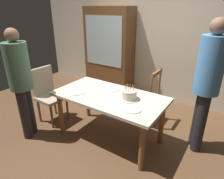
{
  "coord_description": "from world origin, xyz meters",
  "views": [
    {
      "loc": [
        1.44,
        -2.05,
        1.88
      ],
      "look_at": [
        0.05,
        0.0,
        0.82
      ],
      "focal_mm": 31.01,
      "sensor_mm": 36.0,
      "label": 1
    }
  ],
  "objects_px": {
    "chair_spindle_back": "(145,97)",
    "person_celebrant": "(21,80)",
    "plate_far_side": "(112,89)",
    "chair_upholstered": "(48,92)",
    "dining_table": "(109,101)",
    "plate_near_celebrant": "(77,92)",
    "birthday_cake": "(129,95)",
    "china_cabinet": "(109,51)",
    "plate_near_guest": "(132,109)",
    "person_guest": "(207,81)"
  },
  "relations": [
    {
      "from": "chair_spindle_back",
      "to": "person_celebrant",
      "type": "bearing_deg",
      "value": -133.24
    },
    {
      "from": "plate_far_side",
      "to": "chair_upholstered",
      "type": "distance_m",
      "value": 1.18
    },
    {
      "from": "dining_table",
      "to": "chair_upholstered",
      "type": "xyz_separation_m",
      "value": [
        -1.19,
        -0.15,
        -0.1
      ]
    },
    {
      "from": "plate_near_celebrant",
      "to": "chair_spindle_back",
      "type": "height_order",
      "value": "chair_spindle_back"
    },
    {
      "from": "birthday_cake",
      "to": "china_cabinet",
      "type": "distance_m",
      "value": 2.05
    },
    {
      "from": "chair_spindle_back",
      "to": "plate_near_guest",
      "type": "bearing_deg",
      "value": -74.68
    },
    {
      "from": "dining_table",
      "to": "person_celebrant",
      "type": "bearing_deg",
      "value": -149.09
    },
    {
      "from": "plate_far_side",
      "to": "person_guest",
      "type": "xyz_separation_m",
      "value": [
        1.24,
        0.32,
        0.29
      ]
    },
    {
      "from": "plate_far_side",
      "to": "person_guest",
      "type": "height_order",
      "value": "person_guest"
    },
    {
      "from": "birthday_cake",
      "to": "plate_near_guest",
      "type": "height_order",
      "value": "birthday_cake"
    },
    {
      "from": "plate_far_side",
      "to": "plate_near_guest",
      "type": "height_order",
      "value": "same"
    },
    {
      "from": "dining_table",
      "to": "person_guest",
      "type": "relative_size",
      "value": 0.9
    },
    {
      "from": "person_celebrant",
      "to": "china_cabinet",
      "type": "xyz_separation_m",
      "value": [
        -0.0,
        2.2,
        0.02
      ]
    },
    {
      "from": "plate_near_celebrant",
      "to": "plate_near_guest",
      "type": "xyz_separation_m",
      "value": [
        0.92,
        0.0,
        0.0
      ]
    },
    {
      "from": "plate_near_celebrant",
      "to": "person_guest",
      "type": "bearing_deg",
      "value": 23.72
    },
    {
      "from": "plate_near_guest",
      "to": "china_cabinet",
      "type": "height_order",
      "value": "china_cabinet"
    },
    {
      "from": "plate_near_guest",
      "to": "person_celebrant",
      "type": "bearing_deg",
      "value": -163.66
    },
    {
      "from": "dining_table",
      "to": "birthday_cake",
      "type": "distance_m",
      "value": 0.34
    },
    {
      "from": "birthday_cake",
      "to": "plate_near_celebrant",
      "type": "bearing_deg",
      "value": -161.93
    },
    {
      "from": "birthday_cake",
      "to": "plate_near_guest",
      "type": "bearing_deg",
      "value": -52.49
    },
    {
      "from": "dining_table",
      "to": "chair_upholstered",
      "type": "height_order",
      "value": "chair_upholstered"
    },
    {
      "from": "person_guest",
      "to": "dining_table",
      "type": "bearing_deg",
      "value": -156.13
    },
    {
      "from": "plate_near_celebrant",
      "to": "person_guest",
      "type": "distance_m",
      "value": 1.77
    },
    {
      "from": "chair_spindle_back",
      "to": "chair_upholstered",
      "type": "bearing_deg",
      "value": -147.85
    },
    {
      "from": "plate_near_celebrant",
      "to": "plate_near_guest",
      "type": "relative_size",
      "value": 1.0
    },
    {
      "from": "chair_upholstered",
      "to": "person_guest",
      "type": "xyz_separation_m",
      "value": [
        2.34,
        0.66,
        0.49
      ]
    },
    {
      "from": "china_cabinet",
      "to": "plate_near_celebrant",
      "type": "bearing_deg",
      "value": -69.78
    },
    {
      "from": "chair_spindle_back",
      "to": "person_guest",
      "type": "distance_m",
      "value": 1.11
    },
    {
      "from": "dining_table",
      "to": "china_cabinet",
      "type": "relative_size",
      "value": 0.84
    },
    {
      "from": "plate_near_celebrant",
      "to": "dining_table",
      "type": "bearing_deg",
      "value": 23.33
    },
    {
      "from": "dining_table",
      "to": "china_cabinet",
      "type": "distance_m",
      "value": 1.92
    },
    {
      "from": "chair_upholstered",
      "to": "china_cabinet",
      "type": "height_order",
      "value": "china_cabinet"
    },
    {
      "from": "plate_near_guest",
      "to": "china_cabinet",
      "type": "relative_size",
      "value": 0.12
    },
    {
      "from": "person_celebrant",
      "to": "person_guest",
      "type": "xyz_separation_m",
      "value": [
        2.24,
        1.16,
        0.09
      ]
    },
    {
      "from": "dining_table",
      "to": "birthday_cake",
      "type": "relative_size",
      "value": 5.71
    },
    {
      "from": "plate_far_side",
      "to": "person_celebrant",
      "type": "xyz_separation_m",
      "value": [
        -1.0,
        -0.84,
        0.21
      ]
    },
    {
      "from": "china_cabinet",
      "to": "person_celebrant",
      "type": "bearing_deg",
      "value": -89.93
    },
    {
      "from": "dining_table",
      "to": "chair_upholstered",
      "type": "relative_size",
      "value": 1.68
    },
    {
      "from": "chair_upholstered",
      "to": "chair_spindle_back",
      "type": "bearing_deg",
      "value": 32.15
    },
    {
      "from": "birthday_cake",
      "to": "plate_near_guest",
      "type": "relative_size",
      "value": 1.27
    },
    {
      "from": "plate_far_side",
      "to": "person_guest",
      "type": "bearing_deg",
      "value": 14.6
    },
    {
      "from": "dining_table",
      "to": "person_guest",
      "type": "xyz_separation_m",
      "value": [
        1.16,
        0.51,
        0.39
      ]
    },
    {
      "from": "person_celebrant",
      "to": "person_guest",
      "type": "relative_size",
      "value": 0.92
    },
    {
      "from": "person_guest",
      "to": "chair_upholstered",
      "type": "bearing_deg",
      "value": -164.31
    },
    {
      "from": "plate_near_celebrant",
      "to": "chair_spindle_back",
      "type": "bearing_deg",
      "value": 54.48
    },
    {
      "from": "birthday_cake",
      "to": "chair_spindle_back",
      "type": "xyz_separation_m",
      "value": [
        -0.07,
        0.69,
        -0.32
      ]
    },
    {
      "from": "dining_table",
      "to": "person_guest",
      "type": "bearing_deg",
      "value": 23.87
    },
    {
      "from": "dining_table",
      "to": "plate_near_celebrant",
      "type": "relative_size",
      "value": 7.27
    },
    {
      "from": "chair_spindle_back",
      "to": "chair_upholstered",
      "type": "xyz_separation_m",
      "value": [
        -1.41,
        -0.89,
        0.07
      ]
    },
    {
      "from": "dining_table",
      "to": "birthday_cake",
      "type": "height_order",
      "value": "birthday_cake"
    }
  ]
}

